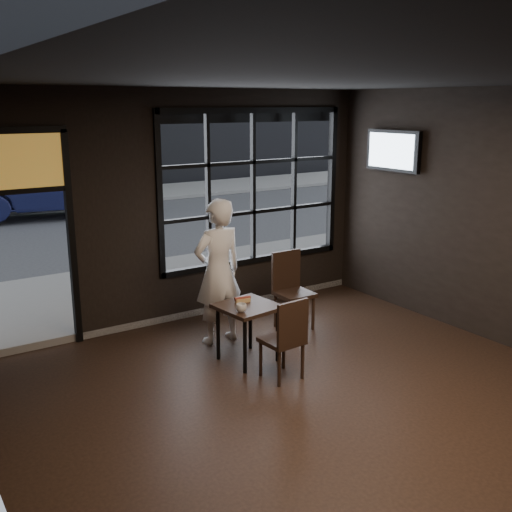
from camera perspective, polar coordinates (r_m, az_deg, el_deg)
floor at (r=6.04m, az=8.63°, el=-15.70°), size 6.00×7.00×0.02m
ceiling at (r=5.24m, az=10.00°, el=16.46°), size 6.00×7.00×0.02m
window_frame at (r=8.83m, az=-0.29°, el=6.56°), size 3.06×0.12×2.28m
stained_transom at (r=7.51m, az=-22.17°, el=8.36°), size 1.20×0.06×0.70m
cafe_table at (r=7.17m, az=-0.79°, el=-7.30°), size 0.72×0.72×0.70m
chair_near at (r=6.70m, az=2.47°, el=-7.78°), size 0.43×0.43×0.95m
chair_window at (r=8.12m, az=3.69°, el=-3.39°), size 0.46×0.46×1.05m
man at (r=7.56m, az=-3.62°, el=-1.52°), size 0.70×0.48×1.87m
hotdog at (r=7.14m, az=-1.29°, el=-4.19°), size 0.21×0.11×0.06m
cup at (r=6.81m, az=-1.42°, el=-4.96°), size 0.16×0.16×0.10m
tv at (r=9.04m, az=12.93°, el=9.75°), size 0.11×1.01×0.59m
navy_car at (r=17.00m, az=-19.00°, el=6.30°), size 4.72×2.37×1.49m
tree_right at (r=20.22m, az=-15.65°, el=13.98°), size 2.53×2.53×4.32m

